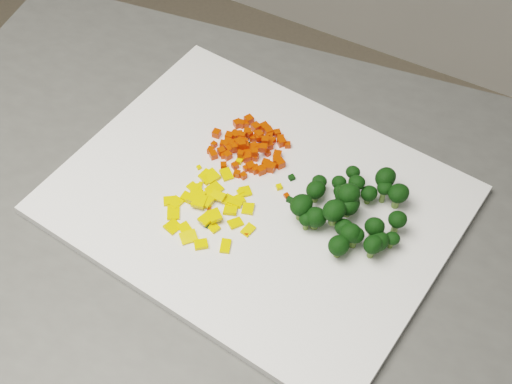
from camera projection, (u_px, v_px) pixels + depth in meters
The scene contains 162 objects.
counter_block at pixel (242, 366), 1.26m from camera, with size 0.98×0.68×0.90m, color #4F4F4C.
cutting_board at pixel (256, 200), 0.92m from camera, with size 0.48×0.38×0.01m, color white.
carrot_pile at pixel (248, 143), 0.95m from camera, with size 0.11×0.11×0.03m, color red, non-canonical shape.
pepper_pile at pixel (207, 207), 0.89m from camera, with size 0.12×0.12×0.02m, color yellow, non-canonical shape.
broccoli_pile at pixel (350, 204), 0.87m from camera, with size 0.13×0.13×0.06m, color black, non-canonical shape.
carrot_cube_0 at pixel (248, 149), 0.96m from camera, with size 0.01×0.01×0.01m, color red.
carrot_cube_1 at pixel (239, 135), 0.97m from camera, with size 0.01×0.01×0.01m, color red.
carrot_cube_2 at pixel (261, 148), 0.96m from camera, with size 0.01×0.01×0.01m, color red.
carrot_cube_3 at pixel (214, 145), 0.96m from camera, with size 0.01×0.01×0.01m, color red.
carrot_cube_4 at pixel (226, 145), 0.96m from camera, with size 0.01×0.01×0.01m, color red.
carrot_cube_5 at pixel (255, 152), 0.94m from camera, with size 0.01×0.01×0.01m, color red.
carrot_cube_6 at pixel (253, 138), 0.97m from camera, with size 0.01×0.01×0.01m, color red.
carrot_cube_7 at pixel (241, 139), 0.95m from camera, with size 0.01×0.01×0.01m, color red.
carrot_cube_8 at pixel (229, 139), 0.97m from camera, with size 0.01×0.01×0.01m, color red.
carrot_cube_9 at pixel (230, 149), 0.95m from camera, with size 0.01×0.01×0.01m, color red.
carrot_cube_10 at pixel (267, 167), 0.93m from camera, with size 0.01×0.01×0.01m, color red.
carrot_cube_11 at pixel (243, 154), 0.95m from camera, with size 0.01×0.01×0.01m, color red.
carrot_cube_12 at pixel (238, 124), 0.98m from camera, with size 0.01×0.01×0.01m, color red.
carrot_cube_13 at pixel (246, 168), 0.94m from camera, with size 0.01×0.01×0.01m, color red.
carrot_cube_14 at pixel (217, 133), 0.97m from camera, with size 0.01×0.01×0.01m, color red.
carrot_cube_15 at pixel (241, 154), 0.94m from camera, with size 0.01×0.01×0.01m, color red.
carrot_cube_16 at pixel (253, 169), 0.93m from camera, with size 0.01×0.01×0.01m, color red.
carrot_cube_17 at pixel (234, 147), 0.95m from camera, with size 0.01×0.01×0.01m, color red.
carrot_cube_18 at pixel (235, 135), 0.97m from camera, with size 0.01×0.01×0.01m, color red.
carrot_cube_19 at pixel (256, 169), 0.93m from camera, with size 0.01×0.01×0.01m, color red.
carrot_cube_20 at pixel (266, 163), 0.94m from camera, with size 0.01×0.01×0.01m, color red.
carrot_cube_21 at pixel (246, 157), 0.94m from camera, with size 0.01×0.01×0.01m, color red.
carrot_cube_22 at pixel (241, 124), 0.98m from camera, with size 0.01×0.01×0.01m, color red.
carrot_cube_23 at pixel (282, 142), 0.96m from camera, with size 0.01×0.01×0.01m, color red.
carrot_cube_24 at pixel (281, 139), 0.97m from camera, with size 0.01×0.01×0.01m, color red.
carrot_cube_25 at pixel (239, 143), 0.95m from camera, with size 0.01×0.01×0.01m, color red.
carrot_cube_26 at pixel (255, 157), 0.95m from camera, with size 0.01×0.01×0.01m, color red.
carrot_cube_27 at pixel (258, 135), 0.97m from camera, with size 0.01×0.01×0.01m, color red.
carrot_cube_28 at pixel (242, 144), 0.95m from camera, with size 0.01×0.01×0.01m, color red.
carrot_cube_29 at pixel (247, 154), 0.95m from camera, with size 0.01×0.01×0.01m, color red.
carrot_cube_30 at pixel (272, 141), 0.96m from camera, with size 0.01×0.01×0.01m, color red.
carrot_cube_31 at pixel (246, 124), 0.98m from camera, with size 0.01×0.01×0.01m, color red.
carrot_cube_32 at pixel (261, 170), 0.93m from camera, with size 0.01×0.01×0.01m, color red.
carrot_cube_33 at pixel (249, 134), 0.96m from camera, with size 0.01×0.01×0.01m, color red.
carrot_cube_34 at pixel (245, 146), 0.95m from camera, with size 0.01×0.01×0.01m, color red.
carrot_cube_35 at pixel (235, 166), 0.94m from camera, with size 0.01×0.01×0.01m, color red.
carrot_cube_36 at pixel (256, 127), 0.98m from camera, with size 0.01×0.01×0.01m, color red.
carrot_cube_37 at pixel (224, 146), 0.96m from camera, with size 0.01×0.01×0.01m, color red.
carrot_cube_38 at pixel (254, 147), 0.96m from camera, with size 0.01×0.01×0.01m, color red.
carrot_cube_39 at pixel (251, 156), 0.95m from camera, with size 0.01×0.01×0.01m, color red.
carrot_cube_40 at pixel (264, 148), 0.94m from camera, with size 0.01×0.01×0.01m, color red.
carrot_cube_41 at pixel (244, 142), 0.95m from camera, with size 0.01×0.01×0.01m, color red.
carrot_cube_42 at pixel (266, 140), 0.96m from camera, with size 0.01×0.01×0.01m, color red.
carrot_cube_43 at pixel (239, 149), 0.96m from camera, with size 0.01×0.01×0.01m, color red.
carrot_cube_44 at pixel (277, 155), 0.95m from camera, with size 0.01×0.01×0.01m, color red.
carrot_cube_45 at pixel (270, 135), 0.97m from camera, with size 0.01×0.01×0.01m, color red.
carrot_cube_46 at pixel (251, 167), 0.94m from camera, with size 0.01×0.01×0.01m, color red.
carrot_cube_47 at pixel (251, 167), 0.93m from camera, with size 0.01×0.01×0.01m, color red.
carrot_cube_48 at pixel (259, 135), 0.96m from camera, with size 0.01×0.01×0.01m, color red.
carrot_cube_49 at pixel (242, 136), 0.96m from camera, with size 0.01×0.01×0.01m, color red.
carrot_cube_50 at pixel (229, 144), 0.96m from camera, with size 0.01×0.01×0.01m, color red.
carrot_cube_51 at pixel (221, 151), 0.95m from camera, with size 0.01×0.01×0.01m, color red.
carrot_cube_52 at pixel (269, 132), 0.97m from camera, with size 0.01×0.01×0.01m, color red.
carrot_cube_53 at pixel (271, 167), 0.93m from camera, with size 0.01×0.01×0.01m, color red.
carrot_cube_54 at pixel (252, 156), 0.95m from camera, with size 0.01×0.01×0.01m, color red.
carrot_cube_55 at pixel (242, 145), 0.95m from camera, with size 0.01×0.01×0.01m, color red.
carrot_cube_56 at pixel (213, 155), 0.95m from camera, with size 0.01×0.01×0.01m, color red.
carrot_cube_57 at pixel (277, 133), 0.97m from camera, with size 0.01×0.01×0.01m, color red.
carrot_cube_58 at pixel (268, 153), 0.95m from camera, with size 0.01×0.01×0.01m, color red.
carrot_cube_59 at pixel (233, 145), 0.96m from camera, with size 0.01×0.01×0.01m, color red.
carrot_cube_60 at pixel (249, 120), 0.99m from camera, with size 0.01×0.01×0.01m, color red.
carrot_cube_61 at pixel (268, 145), 0.96m from camera, with size 0.01×0.01×0.01m, color red.
carrot_cube_62 at pixel (223, 144), 0.96m from camera, with size 0.01×0.01×0.01m, color red.
carrot_cube_63 at pixel (247, 132), 0.96m from camera, with size 0.01×0.01×0.01m, color red.
carrot_cube_64 at pixel (229, 136), 0.97m from camera, with size 0.01×0.01×0.01m, color red.
carrot_cube_65 at pixel (277, 161), 0.94m from camera, with size 0.01×0.01×0.01m, color red.
carrot_cube_66 at pixel (228, 142), 0.96m from camera, with size 0.01×0.01×0.01m, color red.
carrot_cube_67 at pixel (243, 138), 0.96m from camera, with size 0.01×0.01×0.01m, color red.
carrot_cube_68 at pixel (227, 155), 0.95m from camera, with size 0.01×0.01×0.01m, color red.
carrot_cube_69 at pixel (288, 145), 0.96m from camera, with size 0.01×0.01×0.01m, color red.
carrot_cube_70 at pixel (264, 127), 0.98m from camera, with size 0.01×0.01×0.01m, color red.
carrot_cube_71 at pixel (280, 164), 0.94m from camera, with size 0.01×0.01×0.01m, color red.
carrot_cube_72 at pixel (265, 141), 0.95m from camera, with size 0.01×0.01×0.01m, color red.
carrot_cube_73 at pixel (223, 156), 0.95m from camera, with size 0.01×0.01×0.01m, color red.
carrot_cube_74 at pixel (211, 151), 0.95m from camera, with size 0.01×0.01×0.01m, color red.
carrot_cube_75 at pixel (259, 137), 0.96m from camera, with size 0.01×0.01×0.01m, color red.
carrot_cube_76 at pixel (243, 176), 0.93m from camera, with size 0.01×0.01×0.01m, color red.
carrot_cube_77 at pixel (224, 166), 0.94m from camera, with size 0.01×0.01×0.01m, color red.
carrot_cube_78 at pixel (251, 151), 0.95m from camera, with size 0.01×0.01×0.01m, color red.
carrot_cube_79 at pixel (257, 147), 0.96m from camera, with size 0.01×0.01×0.01m, color red.
carrot_cube_80 at pixel (237, 174), 0.93m from camera, with size 0.01×0.01×0.01m, color red.
carrot_cube_81 at pixel (234, 149), 0.96m from camera, with size 0.01×0.01×0.01m, color red.
pepper_chunk_0 at pixel (231, 210), 0.90m from camera, with size 0.02×0.02×0.00m, color yellow.
pepper_chunk_1 at pixel (214, 228), 0.88m from camera, with size 0.01×0.01×0.00m, color yellow.
pepper_chunk_2 at pixel (201, 244), 0.86m from camera, with size 0.02×0.01×0.00m, color yellow.
pepper_chunk_3 at pixel (215, 215), 0.88m from camera, with size 0.02×0.02×0.00m, color yellow.
pepper_chunk_4 at pixel (173, 227), 0.88m from camera, with size 0.02×0.02×0.00m, color yellow.
pepper_chunk_5 at pixel (248, 230), 0.88m from camera, with size 0.02×0.01×0.00m, color yellow.
pepper_chunk_6 at pixel (212, 176), 0.93m from camera, with size 0.02×0.02×0.01m, color yellow.
pepper_chunk_7 at pixel (207, 179), 0.93m from camera, with size 0.01×0.01×0.00m, color yellow.
pepper_chunk_8 at pixel (211, 193), 0.91m from camera, with size 0.02×0.01×0.00m, color yellow.
pepper_chunk_9 at pixel (187, 197), 0.91m from camera, with size 0.01×0.01×0.01m, color yellow.
pepper_chunk_10 at pixel (205, 175), 0.93m from camera, with size 0.02×0.01×0.00m, color yellow.
pepper_chunk_11 at pixel (226, 174), 0.93m from camera, with size 0.01×0.02×0.00m, color yellow.
pepper_chunk_12 at pixel (215, 189), 0.92m from camera, with size 0.02×0.02×0.00m, color yellow.
pepper_chunk_13 at pixel (235, 203), 0.90m from camera, with size 0.02×0.01×0.01m, color yellow.
pepper_chunk_14 at pixel (245, 192), 0.91m from camera, with size 0.01×0.02×0.00m, color yellow.
pepper_chunk_15 at pixel (185, 228), 0.88m from camera, with size 0.01×0.02×0.00m, color yellow.
pepper_chunk_16 at pixel (196, 197), 0.90m from camera, with size 0.02×0.02×0.01m, color yellow.
pepper_chunk_17 at pixel (176, 202), 0.90m from camera, with size 0.01×0.02×0.00m, color yellow.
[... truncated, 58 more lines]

